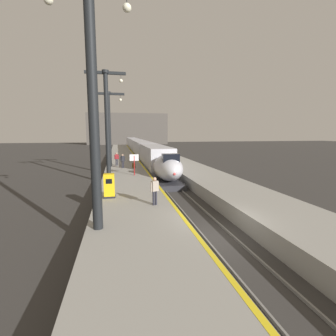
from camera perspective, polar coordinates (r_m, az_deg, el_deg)
ground_plane at (r=13.42m, az=11.48°, el=-15.42°), size 260.00×260.00×0.00m
platform_left at (r=36.36m, az=-10.11°, el=0.45°), size 4.80×110.00×1.05m
platform_right at (r=37.44m, az=2.37°, el=0.79°), size 4.80×110.00×1.05m
platform_left_safety_stripe at (r=36.42m, az=-6.55°, el=1.38°), size 0.20×107.80×0.01m
rail_main_left at (r=39.36m, az=-5.40°, el=0.44°), size 0.08×110.00×0.12m
rail_main_right at (r=39.55m, az=-3.24°, el=0.50°), size 0.08×110.00×0.12m
highspeed_train_main at (r=58.09m, az=-6.75°, el=4.81°), size 2.92×74.87×3.60m
station_column_near at (r=11.24m, az=-17.11°, el=17.24°), size 4.00×0.68×10.32m
station_column_mid at (r=26.12m, az=-14.00°, el=12.05°), size 4.00×0.68×10.39m
station_column_far at (r=32.20m, az=-13.54°, el=10.27°), size 4.00×0.68×9.30m
passenger_near_edge at (r=30.54m, az=-10.44°, el=1.85°), size 0.55×0.33×1.69m
passenger_mid_platform at (r=33.16m, az=-11.82°, el=2.30°), size 0.57×0.24×1.69m
passenger_far_waiting at (r=14.67m, az=-3.10°, el=-4.82°), size 0.53×0.35×1.69m
rolling_suitcase at (r=30.52m, az=-7.93°, el=0.61°), size 0.40×0.22×0.98m
ticket_machine_yellow at (r=16.84m, az=-13.45°, el=-4.21°), size 0.76×0.62×1.60m
departure_info_board at (r=25.07m, az=-7.84°, el=1.74°), size 0.90×0.10×2.12m
terminus_back_wall at (r=113.40m, az=-9.24°, el=8.92°), size 36.00×2.00×14.00m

